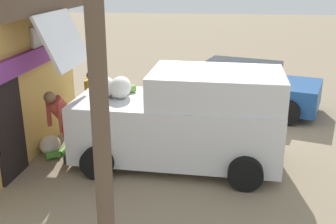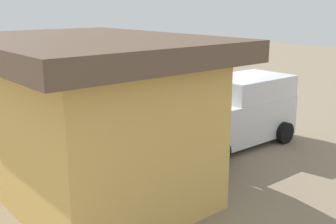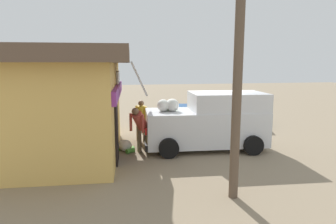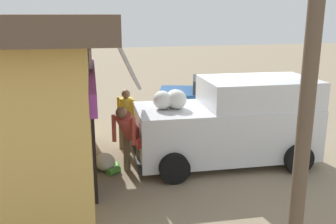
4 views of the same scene
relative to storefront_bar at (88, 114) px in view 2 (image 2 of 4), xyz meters
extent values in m
plane|color=gray|center=(1.36, -5.30, -1.78)|extent=(60.00, 60.00, 0.00)
cube|color=#E0B259|center=(0.00, 0.01, -0.29)|extent=(5.07, 3.67, 2.97)
cube|color=purple|center=(-0.08, -1.77, 0.31)|extent=(4.66, 0.34, 0.36)
cube|color=black|center=(-0.96, -1.70, -0.78)|extent=(0.90, 0.10, 2.00)
cube|color=white|center=(1.00, -1.80, 0.60)|extent=(1.50, 0.13, 0.60)
cube|color=brown|center=(0.00, 0.01, 1.40)|extent=(6.02, 4.62, 0.41)
cube|color=silver|center=(-0.02, -4.73, -1.02)|extent=(1.98, 4.17, 1.17)
cube|color=silver|center=(-0.06, -5.51, -0.13)|extent=(1.82, 2.62, 0.62)
cube|color=black|center=(-0.13, -6.72, -0.16)|extent=(1.49, 0.17, 0.47)
cube|color=silver|center=(0.11, -2.46, 0.71)|extent=(1.60, 0.62, 1.07)
ellipsoid|color=silver|center=(0.14, -3.58, -0.23)|extent=(0.50, 0.41, 0.41)
ellipsoid|color=silver|center=(0.07, -3.27, -0.23)|extent=(0.49, 0.41, 0.41)
ellipsoid|color=silver|center=(0.03, -3.59, -0.22)|extent=(0.52, 0.43, 0.43)
cylinder|color=#578D31|center=(0.30, -3.36, -0.38)|extent=(0.21, 0.30, 0.11)
cylinder|color=#71A842|center=(0.40, -3.69, -0.36)|extent=(0.32, 0.32, 0.16)
cube|color=black|center=(0.10, -2.66, -1.52)|extent=(1.66, 0.18, 0.16)
cube|color=red|center=(-0.58, -2.61, -0.96)|extent=(0.14, 0.07, 0.20)
cube|color=red|center=(0.78, -2.69, -0.96)|extent=(0.14, 0.07, 0.20)
cylinder|color=black|center=(-1.04, -6.06, -1.46)|extent=(0.26, 0.65, 0.64)
cylinder|color=black|center=(0.84, -6.17, -1.46)|extent=(0.26, 0.65, 0.64)
cylinder|color=black|center=(-0.88, -3.29, -1.46)|extent=(0.26, 0.65, 0.64)
cylinder|color=black|center=(1.00, -3.40, -1.46)|extent=(0.26, 0.65, 0.64)
cube|color=#1E4C8C|center=(3.78, -6.26, -1.25)|extent=(2.98, 4.64, 0.70)
cube|color=#1E2328|center=(3.78, -6.26, -0.68)|extent=(2.09, 2.44, 0.43)
cylinder|color=black|center=(2.44, -7.37, -1.44)|extent=(0.41, 0.70, 0.66)
cylinder|color=black|center=(4.22, -7.94, -1.44)|extent=(0.41, 0.70, 0.66)
cylinder|color=black|center=(3.35, -4.57, -1.44)|extent=(0.41, 0.70, 0.66)
cylinder|color=black|center=(5.13, -5.15, -1.44)|extent=(0.41, 0.70, 0.66)
cylinder|color=#726047|center=(1.41, -2.51, -1.38)|extent=(0.15, 0.15, 0.80)
cylinder|color=#726047|center=(1.16, -2.74, -1.38)|extent=(0.15, 0.15, 0.80)
cylinder|color=gold|center=(1.29, -2.63, -0.70)|extent=(0.48, 0.48, 0.56)
sphere|color=brown|center=(1.29, -2.63, -0.31)|extent=(0.22, 0.22, 0.22)
cylinder|color=gold|center=(1.46, -2.46, -0.68)|extent=(0.09, 0.09, 0.54)
cylinder|color=gold|center=(1.11, -2.79, -0.68)|extent=(0.09, 0.09, 0.54)
cylinder|color=#726047|center=(-0.21, -2.70, -1.35)|extent=(0.15, 0.15, 0.86)
cylinder|color=#726047|center=(0.01, -2.44, -1.35)|extent=(0.15, 0.15, 0.86)
cylinder|color=#CC4C3F|center=(-0.24, -2.45, -0.67)|extent=(0.70, 0.67, 0.69)
sphere|color=brown|center=(-0.42, -2.29, -0.33)|extent=(0.23, 0.23, 0.23)
cylinder|color=#CC4C3F|center=(-0.53, -2.52, -0.71)|extent=(0.09, 0.09, 0.58)
cylinder|color=#CC4C3F|center=(-0.22, -2.16, -0.71)|extent=(0.09, 0.09, 0.58)
ellipsoid|color=silver|center=(0.14, -1.96, -1.59)|extent=(0.66, 0.56, 0.38)
cylinder|color=#4C9A34|center=(-0.14, -2.12, -1.70)|extent=(0.30, 0.33, 0.15)
cylinder|color=green|center=(0.16, -2.24, -1.72)|extent=(0.30, 0.12, 0.11)
cylinder|color=#62B537|center=(0.27, -1.74, -1.71)|extent=(0.26, 0.22, 0.14)
cylinder|color=silver|center=(2.63, -2.84, -1.59)|extent=(0.27, 0.27, 0.38)
camera|label=1|loc=(-7.76, -5.36, 1.99)|focal=43.95mm
camera|label=2|loc=(-7.37, 4.57, 2.23)|focal=44.74mm
camera|label=3|loc=(-9.50, -1.74, 1.17)|focal=30.93mm
camera|label=4|loc=(-7.82, -1.42, 1.62)|focal=40.35mm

